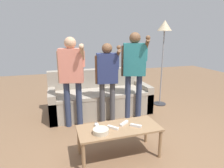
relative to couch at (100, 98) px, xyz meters
name	(u,v)px	position (x,y,z in m)	size (l,w,h in m)	color
ground_plane	(132,151)	(0.09, -1.51, -0.30)	(12.00, 12.00, 0.00)	brown
couch	(100,98)	(0.00, 0.00, 0.00)	(2.03, 0.84, 0.86)	#9E9384
coffee_table	(119,131)	(-0.11, -1.56, 0.06)	(1.07, 0.46, 0.41)	#997551
snack_bowl	(101,131)	(-0.38, -1.64, 0.15)	(0.19, 0.19, 0.06)	beige
game_remote_nunchuk	(96,125)	(-0.39, -1.44, 0.14)	(0.06, 0.09, 0.05)	white
floor_lamp	(164,34)	(1.44, 0.00, 1.30)	(0.31, 0.31, 1.88)	#2D2D33
player_left	(72,72)	(-0.59, -0.51, 0.68)	(0.45, 0.43, 1.55)	#2D3856
player_center	(107,74)	(0.02, -0.53, 0.61)	(0.43, 0.32, 1.45)	#47474C
player_right	(134,66)	(0.55, -0.49, 0.73)	(0.47, 0.43, 1.63)	#2D3856
game_remote_wand_near	(113,128)	(-0.20, -1.57, 0.13)	(0.13, 0.14, 0.03)	white
game_remote_wand_far	(124,123)	(-0.02, -1.50, 0.13)	(0.15, 0.12, 0.03)	white
game_remote_wand_spare	(136,126)	(0.10, -1.61, 0.13)	(0.14, 0.12, 0.03)	white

